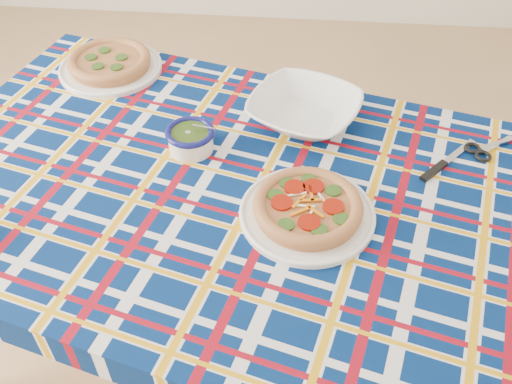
# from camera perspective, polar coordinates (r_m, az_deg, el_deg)

# --- Properties ---
(floor) EXTENTS (4.00, 4.00, 0.00)m
(floor) POSITION_cam_1_polar(r_m,az_deg,el_deg) (2.15, -11.37, -7.69)
(floor) COLOR tan
(floor) RESTS_ON ground
(dining_table) EXTENTS (1.74, 1.33, 0.72)m
(dining_table) POSITION_cam_1_polar(r_m,az_deg,el_deg) (1.40, -2.54, -1.67)
(dining_table) COLOR brown
(dining_table) RESTS_ON floor
(tablecloth) EXTENTS (1.78, 1.37, 0.10)m
(tablecloth) POSITION_cam_1_polar(r_m,az_deg,el_deg) (1.38, -2.57, -0.98)
(tablecloth) COLOR #041E54
(tablecloth) RESTS_ON dining_table
(main_focaccia_plate) EXTENTS (0.37, 0.37, 0.06)m
(main_focaccia_plate) POSITION_cam_1_polar(r_m,az_deg,el_deg) (1.26, 5.20, -1.48)
(main_focaccia_plate) COLOR #A8683B
(main_focaccia_plate) RESTS_ON tablecloth
(pesto_bowl) EXTENTS (0.16, 0.16, 0.07)m
(pesto_bowl) POSITION_cam_1_polar(r_m,az_deg,el_deg) (1.44, -6.58, 5.45)
(pesto_bowl) COLOR #20360E
(pesto_bowl) RESTS_ON tablecloth
(serving_bowl) EXTENTS (0.37, 0.37, 0.07)m
(serving_bowl) POSITION_cam_1_polar(r_m,az_deg,el_deg) (1.53, 4.85, 8.14)
(serving_bowl) COLOR white
(serving_bowl) RESTS_ON tablecloth
(second_focaccia_plate) EXTENTS (0.41, 0.41, 0.06)m
(second_focaccia_plate) POSITION_cam_1_polar(r_m,az_deg,el_deg) (1.79, -14.43, 12.49)
(second_focaccia_plate) COLOR #A8683B
(second_focaccia_plate) RESTS_ON tablecloth
(table_knife) EXTENTS (0.17, 0.19, 0.01)m
(table_knife) POSITION_cam_1_polar(r_m,az_deg,el_deg) (1.52, 19.51, 3.76)
(table_knife) COLOR silver
(table_knife) RESTS_ON tablecloth
(kitchen_scissors) EXTENTS (0.19, 0.17, 0.01)m
(kitchen_scissors) POSITION_cam_1_polar(r_m,az_deg,el_deg) (1.58, 23.01, 4.47)
(kitchen_scissors) COLOR silver
(kitchen_scissors) RESTS_ON tablecloth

